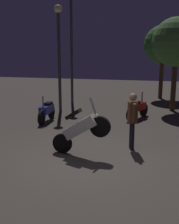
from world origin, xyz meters
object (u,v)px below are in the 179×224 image
object	(u,v)px
motorcycle_white_foreground	(80,129)
person_rider_beside	(132,116)
streetlamp_far	(59,45)
streetlamp_near	(71,35)
motorcycle_red_parked_left	(138,108)
motorcycle_blue_parked_right	(47,111)

from	to	relation	value
motorcycle_white_foreground	person_rider_beside	xyz separation A→B (m)	(1.31, 0.87, 0.23)
person_rider_beside	streetlamp_far	size ratio (longest dim) A/B	0.35
person_rider_beside	streetlamp_near	size ratio (longest dim) A/B	0.29
motorcycle_red_parked_left	motorcycle_blue_parked_right	xyz separation A→B (m)	(-3.51, -1.37, 0.00)
motorcycle_blue_parked_right	motorcycle_red_parked_left	bearing A→B (deg)	109.84
motorcycle_red_parked_left	streetlamp_near	bearing A→B (deg)	79.61
person_rider_beside	motorcycle_red_parked_left	bearing A→B (deg)	76.63
streetlamp_near	motorcycle_white_foreground	bearing A→B (deg)	-70.88
motorcycle_blue_parked_right	streetlamp_near	world-z (taller)	streetlamp_near
person_rider_beside	streetlamp_far	distance (m)	6.02
motorcycle_red_parked_left	streetlamp_near	distance (m)	5.54
motorcycle_blue_parked_right	person_rider_beside	xyz separation A→B (m)	(3.63, -2.34, 0.54)
person_rider_beside	motorcycle_blue_parked_right	bearing A→B (deg)	132.02
motorcycle_white_foreground	person_rider_beside	distance (m)	1.59
motorcycle_red_parked_left	person_rider_beside	world-z (taller)	person_rider_beside
motorcycle_blue_parked_right	person_rider_beside	size ratio (longest dim) A/B	1.01
streetlamp_far	person_rider_beside	bearing A→B (deg)	-48.66
person_rider_beside	streetlamp_far	xyz separation A→B (m)	(-3.74, 4.25, 2.07)
streetlamp_near	streetlamp_far	distance (m)	2.19
motorcycle_blue_parked_right	streetlamp_near	distance (m)	5.12
streetlamp_near	streetlamp_far	world-z (taller)	streetlamp_near
motorcycle_blue_parked_right	person_rider_beside	distance (m)	4.35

